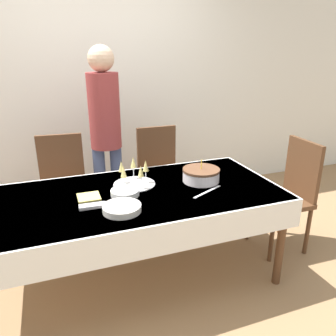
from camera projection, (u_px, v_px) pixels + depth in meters
ground_plane at (138, 277)px, 2.57m from camera, size 12.00×12.00×0.00m
wall_back at (95, 83)px, 3.53m from camera, size 8.00×0.05×2.70m
dining_table at (135, 205)px, 2.36m from camera, size 2.11×1.00×0.72m
dining_chair_far_left at (63, 184)px, 2.96m from camera, size 0.45×0.45×0.97m
dining_chair_far_right at (160, 172)px, 3.26m from camera, size 0.42×0.42×0.97m
dining_chair_right_end at (289, 190)px, 2.83m from camera, size 0.43×0.43×0.97m
birthday_cake at (201, 175)px, 2.52m from camera, size 0.29×0.29×0.18m
champagne_tray at (134, 175)px, 2.45m from camera, size 0.31×0.31×0.18m
plate_stack_main at (122, 208)px, 2.05m from camera, size 0.24×0.24×0.04m
plate_stack_dessert at (125, 192)px, 2.28m from camera, size 0.20×0.20×0.04m
cake_knife at (207, 192)px, 2.34m from camera, size 0.28×0.15×0.00m
fork_pile at (92, 206)px, 2.11m from camera, size 0.17×0.07×0.02m
napkin_pile at (89, 197)px, 2.25m from camera, size 0.15×0.15×0.01m
person_standing at (105, 124)px, 2.95m from camera, size 0.28×0.28×1.73m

